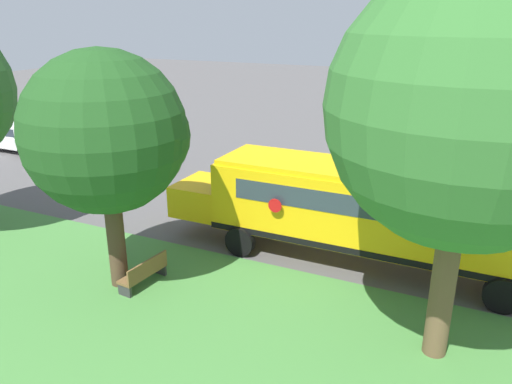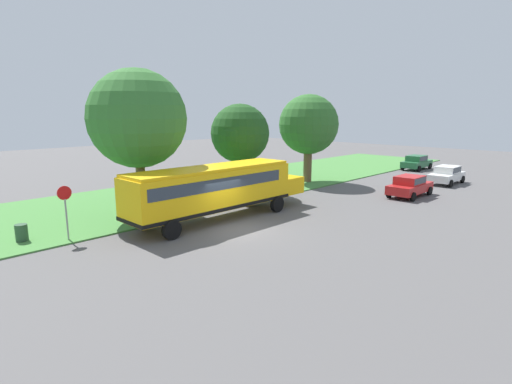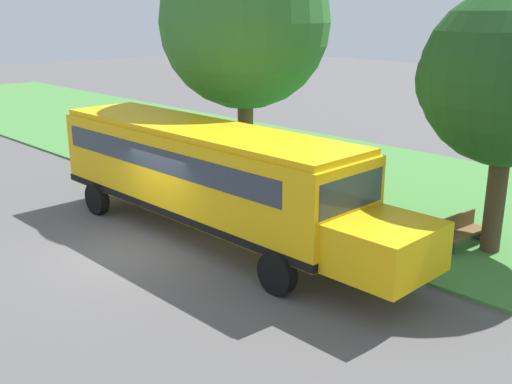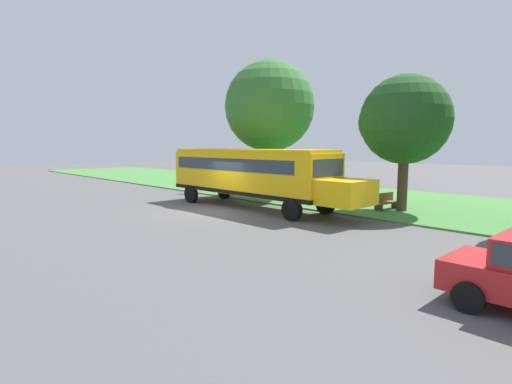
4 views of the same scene
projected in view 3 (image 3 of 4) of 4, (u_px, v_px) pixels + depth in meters
The scene contains 8 objects.
ground_plane at pixel (126, 253), 15.93m from camera, with size 120.00×120.00×0.00m, color #565454.
grass_verge at pixel (353, 181), 22.61m from camera, with size 12.00×80.00×0.08m, color #47843D.
school_bus at pixel (207, 171), 16.62m from camera, with size 2.85×12.42×3.16m.
oak_tree_beside_bus at pixel (245, 20), 20.01m from camera, with size 5.73×5.73×8.69m.
oak_tree_roadside_mid at pixel (502, 79), 14.69m from camera, with size 4.41×4.41×6.84m.
stop_sign at pixel (124, 130), 23.35m from camera, with size 0.08×0.68×2.74m.
park_bench at pixel (461, 231), 16.17m from camera, with size 1.64×0.65×0.92m.
trash_bin at pixel (133, 150), 25.77m from camera, with size 0.56×0.56×0.90m, color #2D4C33.
Camera 3 is at (7.85, 12.99, 6.18)m, focal length 42.00 mm.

